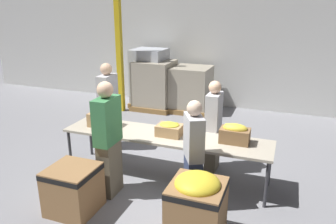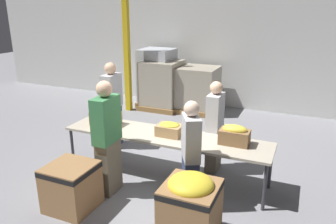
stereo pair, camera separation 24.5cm
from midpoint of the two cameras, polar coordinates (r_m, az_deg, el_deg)
ground_plane at (r=5.60m, az=-1.79°, el=-11.19°), size 30.00×30.00×0.00m
wall_back at (r=9.11m, az=8.83°, el=13.23°), size 16.00×0.08×4.00m
sorting_table at (r=5.29m, az=-1.87°, el=-4.46°), size 3.39×0.76×0.75m
banana_box_0 at (r=5.74m, az=-12.37°, el=-0.89°), size 0.47×0.36×0.31m
banana_box_1 at (r=5.21m, az=-1.08°, el=-2.96°), size 0.40×0.30×0.23m
banana_box_2 at (r=5.01m, az=10.19°, el=-3.70°), size 0.44×0.27×0.30m
volunteer_0 at (r=5.57m, az=6.63°, el=-2.58°), size 0.21×0.42×1.57m
volunteer_1 at (r=4.53m, az=2.88°, el=-7.57°), size 0.38×0.47×1.56m
volunteer_2 at (r=6.54m, az=-11.40°, el=0.93°), size 0.25×0.47×1.71m
volunteer_3 at (r=4.88m, az=-11.80°, el=-4.85°), size 0.24×0.47×1.74m
donation_bin_0 at (r=4.82m, az=-17.63°, el=-12.46°), size 0.63×0.63×0.66m
donation_bin_1 at (r=4.03m, az=3.22°, el=-16.16°), size 0.64×0.64×0.89m
support_pillar at (r=8.67m, az=-9.41°, el=12.96°), size 0.14×0.14×4.00m
pallet_stack_0 at (r=8.83m, az=3.26°, el=3.94°), size 1.08×1.08×1.19m
pallet_stack_1 at (r=9.03m, az=-3.11°, el=4.67°), size 1.08×1.08×1.32m
pallet_stack_2 at (r=9.24m, az=-3.98°, el=5.87°), size 0.96×0.96×1.60m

